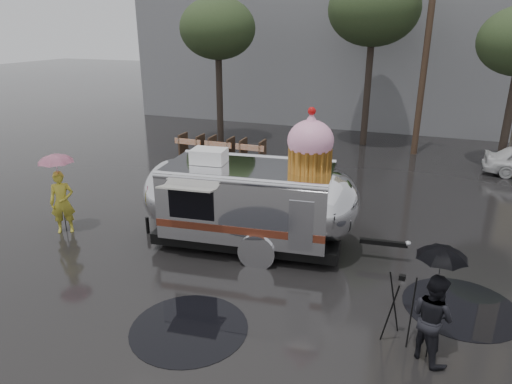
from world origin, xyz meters
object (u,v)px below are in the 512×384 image
at_px(person_left, 62,202).
at_px(person_right, 432,318).
at_px(airstream_trailer, 252,198).
at_px(tripod, 399,303).

relative_size(person_left, person_right, 1.08).
xyz_separation_m(airstream_trailer, tripod, (4.00, -2.74, -0.56)).
bearing_deg(airstream_trailer, tripod, -40.94).
xyz_separation_m(person_left, person_right, (9.99, -1.97, -0.07)).
bearing_deg(person_right, person_left, 30.64).
bearing_deg(person_right, tripod, 12.49).
height_order(person_right, tripod, person_right).
distance_m(person_right, tripod, 0.66).
distance_m(airstream_trailer, person_right, 5.53).
height_order(airstream_trailer, tripod, airstream_trailer).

